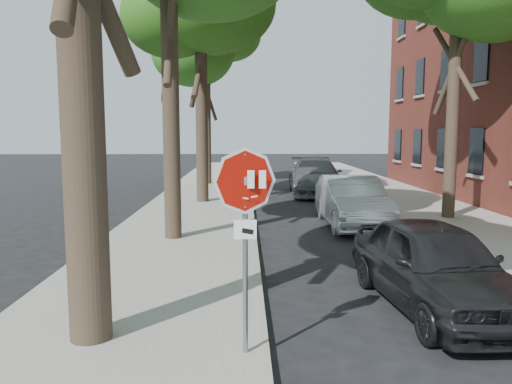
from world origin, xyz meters
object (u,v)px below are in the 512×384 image
tree_far (206,50)px  car_b (352,202)px  tree_mid_b (200,0)px  car_a (435,265)px  car_c (315,177)px  stop_sign (245,211)px

tree_far → car_b: size_ratio=1.99×
tree_mid_b → car_b: 10.16m
car_a → car_c: car_c is taller
tree_far → car_c: 9.25m
car_a → car_b: car_b is taller
car_b → tree_mid_b: bearing=134.6°
tree_mid_b → car_c: size_ratio=1.82×
stop_sign → tree_mid_b: tree_mid_b is taller
tree_mid_b → car_b: (5.02, -5.07, -7.22)m
tree_far → car_b: 14.67m
car_a → car_c: bearing=84.1°
stop_sign → tree_mid_b: bearing=96.9°
tree_mid_b → tree_far: 7.04m
tree_far → stop_sign: bearing=-84.5°
tree_mid_b → car_a: (4.85, -12.25, -7.26)m
tree_mid_b → car_a: bearing=-68.4°
tree_mid_b → car_c: tree_mid_b is taller
stop_sign → car_b: bearing=70.0°
car_c → tree_mid_b: bearing=-147.2°
stop_sign → tree_far: (-2.02, 21.14, 5.26)m
car_a → car_b: bearing=83.3°
tree_mid_b → tree_far: size_ratio=1.11×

